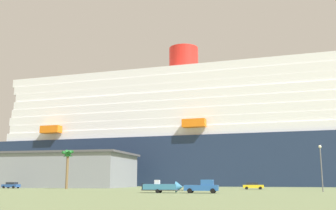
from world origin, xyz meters
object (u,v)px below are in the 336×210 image
Objects in this scene: parked_car_green_wagon at (91,185)px; palm_tree at (68,158)px; street_lamp at (321,161)px; parked_car_blue_suv at (11,185)px; cruise_ship at (280,136)px; parked_car_yellow_taxi at (253,186)px; small_boat_on_trailer at (165,187)px; pickup_truck at (203,187)px.

palm_tree is at bearing -88.02° from parked_car_green_wagon.
street_lamp is at bearing -19.35° from parked_car_green_wagon.
parked_car_blue_suv is at bearing 172.94° from street_lamp.
palm_tree reaches higher than parked_car_blue_suv.
cruise_ship is at bearing 42.49° from parked_car_blue_suv.
street_lamp reaches higher than parked_car_yellow_taxi.
small_boat_on_trailer is 39.09m from palm_tree.
parked_car_blue_suv is 61.87m from parked_car_yellow_taxi.
cruise_ship is 62.52× the size of parked_car_green_wagon.
parked_car_blue_suv is 0.96× the size of parked_car_yellow_taxi.
parked_car_green_wagon is 0.93× the size of parked_car_yellow_taxi.
parked_car_blue_suv is at bearing 155.42° from small_boat_on_trailer.
parked_car_blue_suv is 1.03× the size of parked_car_green_wagon.
parked_car_green_wagon is at bearing 175.19° from parked_car_yellow_taxi.
parked_car_blue_suv is (-56.62, 22.25, -0.21)m from pickup_truck.
street_lamp reaches higher than small_boat_on_trailer.
small_boat_on_trailer is 0.94× the size of street_lamp.
parked_car_yellow_taxi is at bearing 69.74° from small_boat_on_trailer.
parked_car_yellow_taxi is at bearing -94.77° from cruise_ship.
small_boat_on_trailer is (-6.40, -0.72, -0.08)m from pickup_truck.
street_lamp is at bearing 33.97° from pickup_truck.
palm_tree reaches higher than street_lamp.
pickup_truck is 0.73× the size of small_boat_on_trailer.
parked_car_green_wagon is (17.42, 11.10, -0.00)m from parked_car_blue_suv.
pickup_truck is (-9.22, -82.57, -16.81)m from cruise_ship.
pickup_truck is at bearing 6.44° from small_boat_on_trailer.
parked_car_blue_suv and parked_car_green_wagon have the same top height.
pickup_truck reaches higher than parked_car_green_wagon.
pickup_truck is at bearing -146.03° from street_lamp.
small_boat_on_trailer is 1.60× the size of parked_car_yellow_taxi.
palm_tree is at bearing -167.86° from parked_car_yellow_taxi.
palm_tree is 2.01× the size of parked_car_blue_suv.
street_lamp is at bearing -81.93° from cruise_ship.
small_boat_on_trailer is 0.84× the size of palm_tree.
parked_car_green_wagon is at bearing 160.65° from street_lamp.
parked_car_yellow_taxi is (43.55, 9.37, -6.58)m from palm_tree.
street_lamp is 22.52m from parked_car_yellow_taxi.
palm_tree is (-32.34, 21.00, 6.45)m from small_boat_on_trailer.
small_boat_on_trailer is at bearing -110.26° from parked_car_yellow_taxi.
small_boat_on_trailer reaches higher than parked_car_green_wagon.
palm_tree is at bearing 147.00° from small_boat_on_trailer.
palm_tree reaches higher than pickup_truck.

